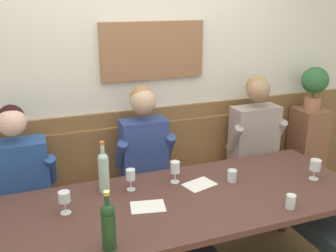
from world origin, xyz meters
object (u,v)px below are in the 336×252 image
wine_glass_near_bucket (131,176)px  potted_plant (315,84)px  water_tumbler_center (291,202)px  person_right_seat (279,169)px  wine_bottle_green_tall (104,171)px  wine_glass_mid_right (175,168)px  dining_table (182,208)px  person_center_left_seat (160,190)px  wine_bottle_clear_water (108,224)px  wine_glass_left_end (315,166)px  water_tumbler_left (232,176)px  wall_bench (148,205)px  person_left_seat (22,219)px  wine_glass_mid_left (64,198)px

wine_glass_near_bucket → potted_plant: bearing=16.0°
water_tumbler_center → person_right_seat: bearing=57.9°
wine_bottle_green_tall → wine_glass_mid_right: 0.49m
dining_table → person_center_left_seat: bearing=94.5°
water_tumbler_center → wine_bottle_clear_water: bearing=179.8°
wine_glass_near_bucket → wine_glass_left_end: size_ratio=1.01×
dining_table → person_center_left_seat: 0.35m
wine_glass_mid_right → wine_glass_near_bucket: bearing=179.8°
water_tumbler_left → wall_bench: bearing=122.9°
person_right_seat → wine_glass_near_bucket: person_right_seat is taller
person_center_left_seat → wine_bottle_clear_water: bearing=-127.3°
dining_table → water_tumbler_left: (0.42, 0.10, 0.11)m
person_left_seat → potted_plant: bearing=9.7°
water_tumbler_center → wine_bottle_green_tall: bearing=149.0°
wall_bench → wine_glass_left_end: (0.97, -0.82, 0.56)m
wine_bottle_green_tall → wine_glass_mid_right: bearing=-4.9°
person_right_seat → dining_table: bearing=-160.7°
person_right_seat → wine_glass_near_bucket: (-1.27, -0.12, 0.21)m
wall_bench → wine_glass_mid_right: wall_bench is taller
wine_bottle_clear_water → wine_glass_near_bucket: wine_bottle_clear_water is taller
person_right_seat → wine_glass_left_end: size_ratio=9.39×
person_center_left_seat → wine_glass_mid_right: bearing=-58.2°
person_center_left_seat → person_right_seat: person_right_seat is taller
person_center_left_seat → wine_bottle_green_tall: (-0.41, -0.07, 0.25)m
dining_table → wine_glass_near_bucket: (-0.27, 0.23, 0.17)m
wine_glass_left_end → wine_glass_mid_right: 0.98m
wine_bottle_green_tall → wall_bench: bearing=47.2°
wall_bench → dining_table: 0.84m
person_left_seat → potted_plant: 2.72m
wine_bottle_green_tall → water_tumbler_left: bearing=-11.2°
wine_bottle_clear_water → wine_glass_mid_left: bearing=112.4°
wall_bench → water_tumbler_center: 1.32m
potted_plant → wine_bottle_green_tall: bearing=-166.2°
wine_bottle_green_tall → water_tumbler_left: (0.86, -0.17, -0.11)m
person_center_left_seat → wine_glass_mid_right: size_ratio=8.89×
dining_table → person_left_seat: (-0.97, 0.34, -0.07)m
wine_glass_mid_left → water_tumbler_left: wine_glass_mid_left is taller
wine_glass_mid_left → water_tumbler_left: 1.13m
wine_bottle_clear_water → wine_glass_mid_left: 0.45m
wine_glass_near_bucket → wine_glass_left_end: wine_glass_near_bucket is taller
person_right_seat → water_tumbler_left: (-0.58, -0.24, 0.15)m
wine_glass_mid_right → potted_plant: (1.60, 0.55, 0.35)m
person_center_left_seat → water_tumbler_center: size_ratio=15.49×
person_center_left_seat → person_right_seat: (1.02, 0.00, -0.00)m
wine_glass_left_end → person_right_seat: bearing=86.9°
wine_bottle_green_tall → wine_glass_mid_right: (0.48, -0.04, -0.04)m
wine_glass_mid_left → water_tumbler_center: wine_glass_mid_left is taller
water_tumbler_left → wine_bottle_clear_water: bearing=-155.6°
wine_glass_left_end → person_left_seat: bearing=168.2°
dining_table → wine_glass_left_end: wine_glass_left_end is taller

